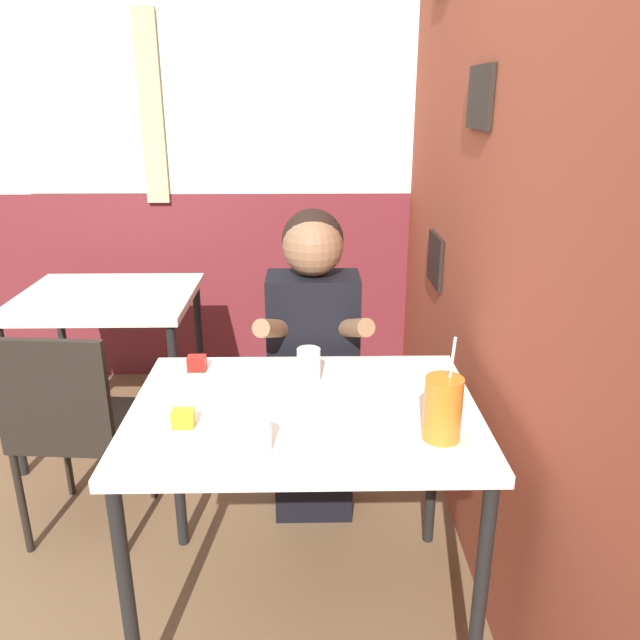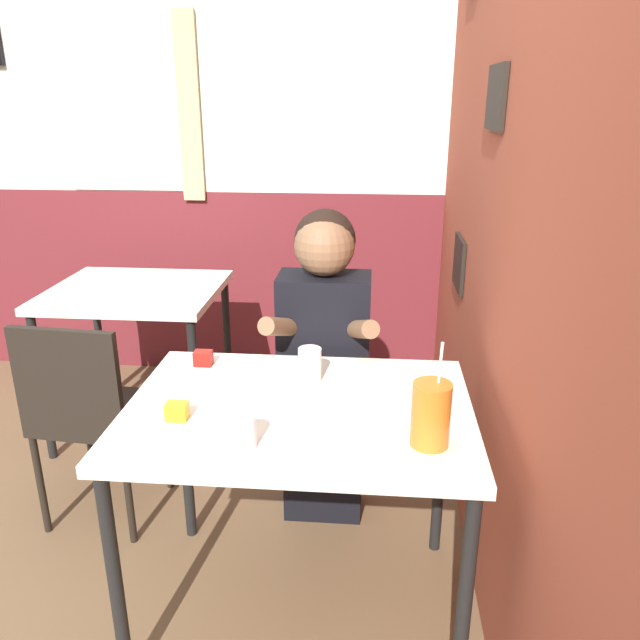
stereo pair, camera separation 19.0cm
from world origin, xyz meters
TOP-DOWN VIEW (x-y plane):
  - brick_wall_right at (1.14, 1.11)m, footprint 0.08×4.21m
  - back_wall at (-0.02, 2.24)m, footprint 5.21×0.09m
  - main_table at (0.51, 0.34)m, footprint 1.02×0.74m
  - background_table at (-0.41, 1.46)m, footprint 0.80×0.70m
  - chair_near_window at (-0.34, 0.72)m, footprint 0.43×0.43m
  - person_seated at (0.55, 0.87)m, footprint 0.42×0.41m
  - cocktail_pitcher at (0.88, 0.15)m, footprint 0.10×0.10m
  - glass_near_pitcher at (0.40, 0.10)m, footprint 0.07×0.07m
  - glass_center at (0.53, 0.51)m, footprint 0.08×0.08m
  - condiment_ketchup at (0.16, 0.60)m, footprint 0.06×0.04m
  - condiment_mustard at (0.18, 0.22)m, footprint 0.06×0.04m

SIDE VIEW (x-z plane):
  - chair_near_window at x=-0.34m, z-range 0.07..0.94m
  - background_table at x=-0.41m, z-range 0.29..1.04m
  - person_seated at x=0.55m, z-range 0.05..1.29m
  - main_table at x=0.51m, z-range 0.30..1.06m
  - condiment_ketchup at x=0.16m, z-range 0.75..0.80m
  - condiment_mustard at x=0.18m, z-range 0.75..0.80m
  - glass_near_pitcher at x=0.40m, z-range 0.75..0.84m
  - glass_center at x=0.53m, z-range 0.75..0.86m
  - cocktail_pitcher at x=0.88m, z-range 0.70..0.99m
  - brick_wall_right at x=1.14m, z-range 0.00..2.70m
  - back_wall at x=-0.02m, z-range 0.01..2.71m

